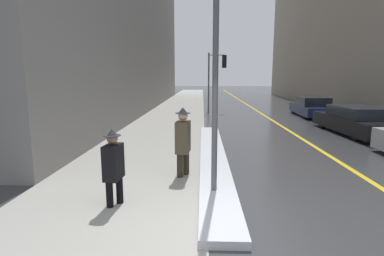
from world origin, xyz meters
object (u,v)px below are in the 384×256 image
(parked_car_black, at_px, (356,121))
(parked_car_navy, at_px, (312,107))
(traffic_light_near, at_px, (218,69))
(lamp_post, at_px, (216,45))
(pedestrian_in_fedora, at_px, (183,139))
(pedestrian_in_glasses, at_px, (113,164))

(parked_car_black, xyz_separation_m, parked_car_navy, (0.24, 6.18, -0.00))
(traffic_light_near, relative_size, parked_car_black, 0.85)
(traffic_light_near, xyz_separation_m, parked_car_black, (5.75, -8.37, -2.45))
(lamp_post, height_order, parked_car_black, lamp_post)
(traffic_light_near, xyz_separation_m, parked_car_navy, (5.99, -2.19, -2.45))
(traffic_light_near, bearing_deg, parked_car_navy, -23.55)
(lamp_post, xyz_separation_m, pedestrian_in_fedora, (-0.74, 1.30, -2.15))
(pedestrian_in_glasses, bearing_deg, pedestrian_in_fedora, 151.98)
(lamp_post, bearing_deg, traffic_light_near, 86.96)
(pedestrian_in_glasses, relative_size, parked_car_black, 0.31)
(traffic_light_near, relative_size, pedestrian_in_fedora, 2.37)
(pedestrian_in_glasses, bearing_deg, lamp_post, 111.01)
(traffic_light_near, distance_m, parked_car_black, 10.45)
(lamp_post, distance_m, parked_car_black, 10.17)
(parked_car_black, bearing_deg, pedestrian_in_fedora, 126.94)
(lamp_post, height_order, pedestrian_in_fedora, lamp_post)
(lamp_post, distance_m, traffic_light_near, 15.72)
(lamp_post, relative_size, pedestrian_in_glasses, 3.42)
(lamp_post, distance_m, pedestrian_in_fedora, 2.62)
(pedestrian_in_fedora, bearing_deg, lamp_post, 35.32)
(pedestrian_in_fedora, height_order, parked_car_black, pedestrian_in_fedora)
(parked_car_black, bearing_deg, traffic_light_near, 32.01)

